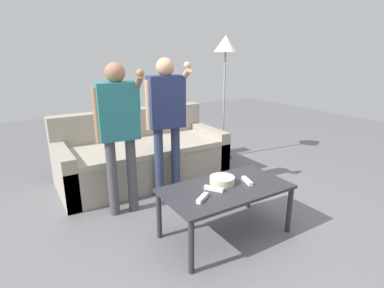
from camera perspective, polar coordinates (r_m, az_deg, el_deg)
ground_plane at (r=2.76m, az=0.98°, el=-16.36°), size 12.00×12.00×0.00m
couch at (r=3.78m, az=-9.42°, el=-2.26°), size 1.99×0.92×0.82m
coffee_table at (r=2.55m, az=6.44°, el=-9.17°), size 1.06×0.58×0.45m
snack_bowl at (r=2.59m, az=5.73°, el=-6.82°), size 0.21×0.21×0.06m
game_remote_nunchuk at (r=2.61m, az=4.78°, el=-6.67°), size 0.06×0.09×0.05m
floor_lamp at (r=4.33m, az=6.34°, el=16.57°), size 0.32×0.32×1.75m
player_center at (r=3.13m, az=-4.89°, el=6.03°), size 0.43×0.33×1.47m
player_left at (r=2.82m, az=-13.75°, el=3.95°), size 0.42×0.32×1.44m
game_remote_wand_near at (r=2.31m, az=2.00°, el=-10.17°), size 0.15×0.12×0.03m
game_remote_wand_far at (r=2.64m, az=10.42°, el=-6.89°), size 0.08×0.17×0.03m
game_remote_wand_spare at (r=2.46m, az=4.15°, el=-8.46°), size 0.12×0.15×0.03m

